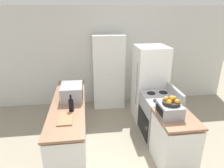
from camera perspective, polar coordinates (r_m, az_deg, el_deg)
wall_back at (r=5.44m, az=-2.04°, el=7.78°), size 7.00×0.06×2.60m
counter_left at (r=4.01m, az=-11.89°, el=-11.02°), size 0.60×2.37×0.91m
counter_right at (r=3.61m, az=17.27°, el=-15.49°), size 0.60×0.76×0.91m
pantry_cabinet at (r=5.25m, az=-1.05°, el=3.49°), size 0.81×0.51×1.92m
stove at (r=4.21m, az=13.18°, el=-9.09°), size 0.66×0.78×1.07m
refrigerator at (r=4.70m, az=10.63°, el=-0.03°), size 0.71×0.69×1.76m
microwave at (r=3.84m, az=-11.37°, el=-2.23°), size 0.41×0.53×0.28m
wine_bottle at (r=3.40m, az=-11.60°, el=-5.86°), size 0.08×0.08×0.29m
toaster_oven at (r=3.34m, az=16.11°, el=-7.06°), size 0.34×0.41×0.20m
fruit_bowl at (r=3.28m, az=16.61°, el=-4.81°), size 0.28×0.28×0.15m
cutting_board at (r=3.22m, az=-13.22°, el=-9.71°), size 0.23×0.38×0.02m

